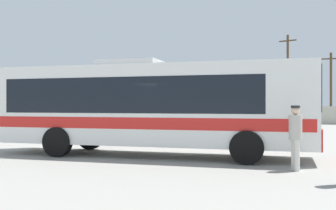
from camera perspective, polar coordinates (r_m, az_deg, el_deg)
name	(u,v)px	position (r m, az deg, el deg)	size (l,w,h in m)	color
ground_plane	(216,136)	(23.97, 6.77, -4.32)	(300.00, 300.00, 0.00)	gray
perimeter_wall	(265,115)	(40.98, 13.55, -1.34)	(80.00, 0.30, 1.68)	#B2AD9E
coach_bus_white_red	(149,104)	(14.43, -2.76, 0.08)	(11.39, 3.78, 3.42)	white
attendant_by_bus_door	(295,134)	(11.66, 17.53, -3.86)	(0.49, 0.49, 1.80)	silver
parked_car_leftmost_maroon	(104,115)	(42.15, -9.05, -1.41)	(4.14, 2.22, 1.42)	maroon
parked_car_second_maroon	(152,115)	(40.12, -2.21, -1.44)	(4.27, 2.24, 1.50)	maroon
parked_car_third_silver	(212,116)	(37.25, 6.18, -1.53)	(4.58, 2.14, 1.52)	#B7BABF
utility_pole_near	(331,86)	(43.34, 21.99, 2.48)	(1.80, 0.24, 7.00)	#4C3823
utility_pole_far	(288,77)	(43.21, 16.53, 3.82)	(1.78, 0.55, 8.98)	#4C3823
roadside_tree_left	(160,80)	(49.27, -1.09, 3.57)	(4.04, 4.04, 6.60)	brown
roadside_tree_midleft	(232,80)	(47.61, 9.07, 3.51)	(5.42, 5.42, 7.02)	brown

